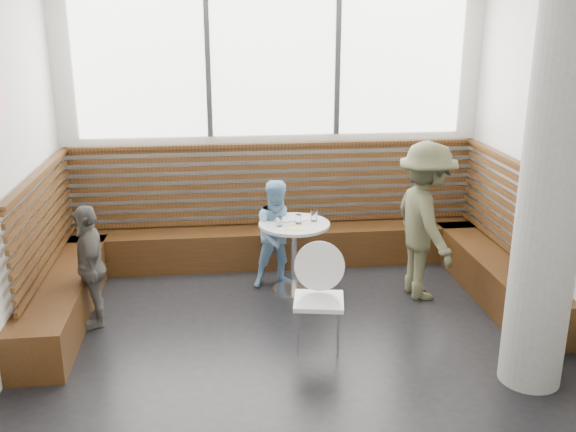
{
  "coord_description": "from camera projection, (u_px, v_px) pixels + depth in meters",
  "views": [
    {
      "loc": [
        -0.7,
        -5.06,
        2.94
      ],
      "look_at": [
        0.0,
        1.0,
        1.0
      ],
      "focal_mm": 40.0,
      "sensor_mm": 36.0,
      "label": 1
    }
  ],
  "objects": [
    {
      "name": "child_left",
      "position": [
        90.0,
        266.0,
        6.18
      ],
      "size": [
        0.47,
        0.77,
        1.22
      ],
      "primitive_type": "imported",
      "rotation": [
        0.0,
        0.0,
        -1.31
      ],
      "color": "#5B5953",
      "rests_on": "ground"
    },
    {
      "name": "glass_left",
      "position": [
        279.0,
        221.0,
        6.76
      ],
      "size": [
        0.06,
        0.06,
        0.1
      ],
      "primitive_type": "cylinder",
      "color": "white",
      "rests_on": "cafe_table"
    },
    {
      "name": "glass_mid",
      "position": [
        298.0,
        219.0,
        6.84
      ],
      "size": [
        0.06,
        0.06,
        0.1
      ],
      "primitive_type": "cylinder",
      "color": "white",
      "rests_on": "cafe_table"
    },
    {
      "name": "cafe_table",
      "position": [
        294.0,
        243.0,
        6.94
      ],
      "size": [
        0.77,
        0.77,
        0.79
      ],
      "color": "silver",
      "rests_on": "ground"
    },
    {
      "name": "room",
      "position": [
        302.0,
        183.0,
        5.28
      ],
      "size": [
        5.0,
        5.0,
        3.2
      ],
      "color": "silver",
      "rests_on": "ground"
    },
    {
      "name": "plate_far",
      "position": [
        299.0,
        219.0,
        6.99
      ],
      "size": [
        0.2,
        0.2,
        0.01
      ],
      "primitive_type": "cylinder",
      "color": "white",
      "rests_on": "cafe_table"
    },
    {
      "name": "glass_right",
      "position": [
        314.0,
        216.0,
        6.93
      ],
      "size": [
        0.07,
        0.07,
        0.12
      ],
      "primitive_type": "cylinder",
      "color": "white",
      "rests_on": "cafe_table"
    },
    {
      "name": "cafe_chair",
      "position": [
        318.0,
        288.0,
        5.78
      ],
      "size": [
        0.46,
        0.45,
        0.96
      ],
      "rotation": [
        0.0,
        0.0,
        -0.17
      ],
      "color": "white",
      "rests_on": "ground"
    },
    {
      "name": "menu_card",
      "position": [
        297.0,
        228.0,
        6.69
      ],
      "size": [
        0.19,
        0.14,
        0.0
      ],
      "primitive_type": "cube",
      "rotation": [
        0.0,
        0.0,
        -0.03
      ],
      "color": "#A5C64C",
      "rests_on": "cafe_table"
    },
    {
      "name": "child_back",
      "position": [
        279.0,
        234.0,
        7.06
      ],
      "size": [
        0.66,
        0.55,
        1.22
      ],
      "primitive_type": "imported",
      "rotation": [
        0.0,
        0.0,
        0.16
      ],
      "color": "#77A6CF",
      "rests_on": "ground"
    },
    {
      "name": "booth",
      "position": [
        280.0,
        245.0,
        7.31
      ],
      "size": [
        5.0,
        2.5,
        1.44
      ],
      "color": "#3A220E",
      "rests_on": "ground"
    },
    {
      "name": "plate_near",
      "position": [
        284.0,
        219.0,
        6.96
      ],
      "size": [
        0.21,
        0.21,
        0.01
      ],
      "primitive_type": "cylinder",
      "color": "white",
      "rests_on": "cafe_table"
    },
    {
      "name": "adult_man",
      "position": [
        425.0,
        221.0,
        6.74
      ],
      "size": [
        0.72,
        1.14,
        1.69
      ],
      "primitive_type": "imported",
      "rotation": [
        0.0,
        0.0,
        1.66
      ],
      "color": "#4F4F35",
      "rests_on": "ground"
    },
    {
      "name": "concrete_column",
      "position": [
        552.0,
        196.0,
        4.91
      ],
      "size": [
        0.5,
        0.5,
        3.2
      ],
      "primitive_type": "cylinder",
      "color": "gray",
      "rests_on": "ground"
    }
  ]
}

